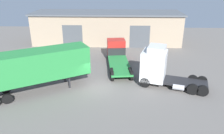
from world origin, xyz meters
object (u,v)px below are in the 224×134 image
container_trailer_green (37,66)px  gravel_pile (48,58)px  flatbed_truck_red (117,53)px  tractor_unit_white (159,67)px

container_trailer_green → gravel_pile: size_ratio=2.46×
flatbed_truck_red → tractor_unit_white: bearing=-151.8°
tractor_unit_white → container_trailer_green: bearing=26.0°
container_trailer_green → tractor_unit_white: bearing=-21.4°
container_trailer_green → flatbed_truck_red: container_trailer_green is taller
container_trailer_green → gravel_pile: container_trailer_green is taller
gravel_pile → flatbed_truck_red: bearing=1.5°
container_trailer_green → flatbed_truck_red: 11.27m
container_trailer_green → gravel_pile: (-1.74, 8.01, -2.04)m
flatbed_truck_red → container_trailer_green: bearing=131.3°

